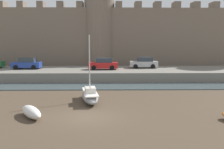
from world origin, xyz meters
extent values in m
plane|color=#4C3D2D|center=(0.00, 0.00, 0.00)|extent=(160.00, 160.00, 0.00)
cube|color=#47565B|center=(0.00, 12.39, 0.05)|extent=(80.00, 4.50, 0.10)
cube|color=slate|center=(0.00, 19.64, 0.66)|extent=(70.81, 10.00, 1.33)
cube|color=#7A6B5B|center=(0.00, 29.23, 5.52)|extent=(58.81, 2.80, 11.04)
cylinder|color=#7A6B5B|center=(0.00, 29.23, 7.77)|extent=(5.24, 5.24, 15.53)
cube|color=#746557|center=(-16.91, 29.23, 11.59)|extent=(1.10, 2.52, 1.10)
cube|color=#746557|center=(-13.53, 29.23, 11.59)|extent=(1.10, 2.52, 1.10)
cube|color=#746557|center=(-10.14, 29.23, 11.59)|extent=(1.10, 2.52, 1.10)
cube|color=#746557|center=(-6.76, 29.23, 11.59)|extent=(1.10, 2.52, 1.10)
cube|color=#746557|center=(-3.38, 29.23, 11.59)|extent=(1.10, 2.52, 1.10)
cube|color=#746557|center=(3.38, 29.23, 11.59)|extent=(1.10, 2.52, 1.10)
cube|color=#746557|center=(6.76, 29.23, 11.59)|extent=(1.10, 2.52, 1.10)
cube|color=#746557|center=(10.14, 29.23, 11.59)|extent=(1.10, 2.52, 1.10)
cube|color=#746557|center=(13.53, 29.23, 11.59)|extent=(1.10, 2.52, 1.10)
cube|color=#746557|center=(16.91, 29.23, 11.59)|extent=(1.10, 2.52, 1.10)
cube|color=#746557|center=(20.29, 29.23, 11.59)|extent=(1.10, 2.52, 1.10)
ellipsoid|color=silver|center=(-3.95, 0.02, 0.39)|extent=(2.41, 3.04, 0.77)
ellipsoid|color=white|center=(-3.95, 0.02, 0.45)|extent=(1.95, 2.47, 0.42)
cube|color=beige|center=(-3.83, -0.17, 0.49)|extent=(0.76, 0.59, 0.06)
cube|color=beige|center=(-4.59, 1.01, 0.47)|extent=(0.57, 0.51, 0.08)
ellipsoid|color=gray|center=(-0.17, 4.80, 0.46)|extent=(2.06, 5.23, 0.91)
cube|color=silver|center=(-0.17, 4.80, 0.87)|extent=(1.77, 4.60, 0.08)
cube|color=silver|center=(-0.12, 4.42, 1.13)|extent=(1.07, 1.54, 0.44)
cylinder|color=silver|center=(-0.21, 5.05, 3.38)|extent=(0.10, 0.10, 4.93)
cylinder|color=silver|center=(-0.10, 4.30, 1.36)|extent=(0.41, 2.28, 0.08)
cube|color=#263F99|center=(-10.34, 20.11, 1.93)|extent=(4.14, 1.80, 0.80)
cube|color=#2D3842|center=(-10.19, 20.11, 2.63)|extent=(2.29, 1.55, 0.64)
cylinder|color=black|center=(-11.63, 19.29, 1.65)|extent=(0.64, 0.20, 0.64)
cylinder|color=black|center=(-11.59, 20.99, 1.65)|extent=(0.64, 0.20, 0.64)
cylinder|color=black|center=(-9.09, 19.23, 1.65)|extent=(0.64, 0.20, 0.64)
cylinder|color=black|center=(-9.05, 20.93, 1.65)|extent=(0.64, 0.20, 0.64)
cube|color=#B2B5B7|center=(6.80, 21.13, 1.93)|extent=(4.14, 1.80, 0.80)
cube|color=#2D3842|center=(6.95, 21.13, 2.63)|extent=(2.29, 1.55, 0.64)
cylinder|color=black|center=(5.51, 20.31, 1.65)|extent=(0.64, 0.20, 0.64)
cylinder|color=black|center=(5.55, 22.01, 1.65)|extent=(0.64, 0.20, 0.64)
cylinder|color=black|center=(8.05, 20.25, 1.65)|extent=(0.64, 0.20, 0.64)
cylinder|color=black|center=(8.09, 21.95, 1.65)|extent=(0.64, 0.20, 0.64)
cylinder|color=black|center=(-14.99, 22.36, 1.65)|extent=(0.64, 0.20, 0.64)
cube|color=red|center=(0.76, 19.19, 1.93)|extent=(4.14, 1.80, 0.80)
cube|color=#2D3842|center=(0.91, 19.19, 2.63)|extent=(2.29, 1.55, 0.64)
cylinder|color=black|center=(-0.53, 18.37, 1.65)|extent=(0.64, 0.20, 0.64)
cylinder|color=black|center=(-0.49, 20.07, 1.65)|extent=(0.64, 0.20, 0.64)
cylinder|color=black|center=(2.01, 18.31, 1.65)|extent=(0.64, 0.20, 0.64)
cylinder|color=black|center=(2.06, 20.01, 1.65)|extent=(0.64, 0.20, 0.64)
camera|label=1|loc=(1.34, -17.82, 5.26)|focal=42.00mm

